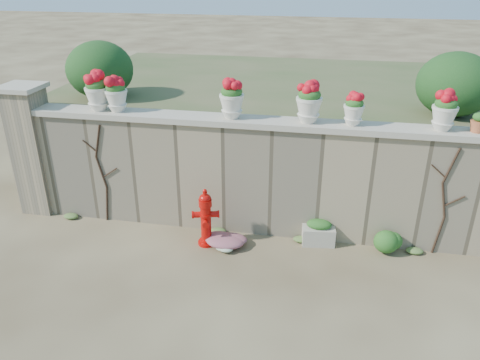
% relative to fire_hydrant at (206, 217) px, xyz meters
% --- Properties ---
extents(ground, '(80.00, 80.00, 0.00)m').
position_rel_fire_hydrant_xyz_m(ground, '(0.62, -1.13, -0.53)').
color(ground, '#4B3B25').
rests_on(ground, ground).
extents(stone_wall, '(8.00, 0.40, 2.00)m').
position_rel_fire_hydrant_xyz_m(stone_wall, '(0.62, 0.67, 0.47)').
color(stone_wall, gray).
rests_on(stone_wall, ground).
extents(wall_cap, '(8.10, 0.52, 0.10)m').
position_rel_fire_hydrant_xyz_m(wall_cap, '(0.62, 0.67, 1.52)').
color(wall_cap, '#B8B09B').
rests_on(wall_cap, stone_wall).
extents(gate_pillar, '(0.72, 0.72, 2.48)m').
position_rel_fire_hydrant_xyz_m(gate_pillar, '(-3.53, 0.67, 0.73)').
color(gate_pillar, gray).
rests_on(gate_pillar, ground).
extents(raised_fill, '(9.00, 6.00, 2.00)m').
position_rel_fire_hydrant_xyz_m(raised_fill, '(0.62, 3.87, 0.47)').
color(raised_fill, '#384C23').
rests_on(raised_fill, ground).
extents(back_shrub_left, '(1.30, 1.30, 1.10)m').
position_rel_fire_hydrant_xyz_m(back_shrub_left, '(-2.58, 1.87, 2.02)').
color(back_shrub_left, '#143814').
rests_on(back_shrub_left, raised_fill).
extents(back_shrub_right, '(1.30, 1.30, 1.10)m').
position_rel_fire_hydrant_xyz_m(back_shrub_right, '(4.02, 1.87, 2.02)').
color(back_shrub_right, '#143814').
rests_on(back_shrub_right, raised_fill).
extents(vine_left, '(0.60, 0.04, 1.91)m').
position_rel_fire_hydrant_xyz_m(vine_left, '(-2.05, 0.45, 0.46)').
color(vine_left, black).
rests_on(vine_left, ground).
extents(vine_right, '(0.60, 0.04, 1.91)m').
position_rel_fire_hydrant_xyz_m(vine_right, '(3.85, 0.45, 0.46)').
color(vine_right, black).
rests_on(vine_right, ground).
extents(fire_hydrant, '(0.46, 0.32, 1.05)m').
position_rel_fire_hydrant_xyz_m(fire_hydrant, '(0.00, 0.00, 0.00)').
color(fire_hydrant, '#B60A07').
rests_on(fire_hydrant, ground).
extents(planter_box, '(0.59, 0.39, 0.46)m').
position_rel_fire_hydrant_xyz_m(planter_box, '(1.91, 0.39, -0.32)').
color(planter_box, '#B8B09B').
rests_on(planter_box, ground).
extents(green_shrub, '(0.53, 0.48, 0.51)m').
position_rel_fire_hydrant_xyz_m(green_shrub, '(3.10, 0.26, -0.27)').
color(green_shrub, '#1E5119').
rests_on(green_shrub, ground).
extents(magenta_clump, '(0.99, 0.66, 0.26)m').
position_rel_fire_hydrant_xyz_m(magenta_clump, '(0.31, 0.01, -0.40)').
color(magenta_clump, '#C92879').
rests_on(magenta_clump, ground).
extents(white_flowers, '(0.47, 0.38, 0.17)m').
position_rel_fire_hydrant_xyz_m(white_flowers, '(0.33, -0.19, -0.44)').
color(white_flowers, white).
rests_on(white_flowers, ground).
extents(urn_pot_0, '(0.42, 0.42, 0.65)m').
position_rel_fire_hydrant_xyz_m(urn_pot_0, '(-2.06, 0.67, 1.89)').
color(urn_pot_0, silver).
rests_on(urn_pot_0, wall_cap).
extents(urn_pot_1, '(0.39, 0.39, 0.61)m').
position_rel_fire_hydrant_xyz_m(urn_pot_1, '(-1.71, 0.67, 1.87)').
color(urn_pot_1, silver).
rests_on(urn_pot_1, wall_cap).
extents(urn_pot_2, '(0.41, 0.41, 0.64)m').
position_rel_fire_hydrant_xyz_m(urn_pot_2, '(0.33, 0.67, 1.89)').
color(urn_pot_2, silver).
rests_on(urn_pot_2, wall_cap).
extents(urn_pot_3, '(0.42, 0.42, 0.66)m').
position_rel_fire_hydrant_xyz_m(urn_pot_3, '(1.59, 0.67, 1.90)').
color(urn_pot_3, silver).
rests_on(urn_pot_3, wall_cap).
extents(urn_pot_4, '(0.33, 0.33, 0.52)m').
position_rel_fire_hydrant_xyz_m(urn_pot_4, '(2.30, 0.67, 1.83)').
color(urn_pot_4, silver).
rests_on(urn_pot_4, wall_cap).
extents(urn_pot_5, '(0.39, 0.39, 0.61)m').
position_rel_fire_hydrant_xyz_m(urn_pot_5, '(3.65, 0.67, 1.87)').
color(urn_pot_5, silver).
rests_on(urn_pot_5, wall_cap).
extents(terracotta_pot, '(0.25, 0.25, 0.29)m').
position_rel_fire_hydrant_xyz_m(terracotta_pot, '(4.16, 0.67, 1.71)').
color(terracotta_pot, '#B95F38').
rests_on(terracotta_pot, wall_cap).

